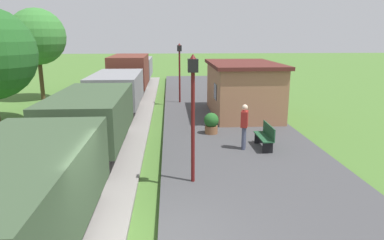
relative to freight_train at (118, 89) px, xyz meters
name	(u,v)px	position (x,y,z in m)	size (l,w,h in m)	color
freight_train	(118,89)	(0.00, 0.00, 0.00)	(2.50, 32.60, 2.72)	#384C33
station_hut	(243,88)	(6.80, -1.38, 0.19)	(3.50, 5.80, 2.78)	#9E6B4C
bench_near_hut	(266,136)	(6.50, -7.22, -0.74)	(0.42, 1.50, 0.91)	#1E4C2D
person_waiting	(244,125)	(5.66, -7.29, -0.28)	(0.35, 0.44, 1.71)	#474C66
potted_planter	(211,123)	(4.69, -5.09, -0.74)	(0.64, 0.64, 0.92)	brown
lamp_post_near	(193,96)	(3.55, -10.15, 1.34)	(0.28, 0.28, 3.70)	#591414
lamp_post_far	(179,62)	(3.55, 2.25, 1.34)	(0.28, 0.28, 3.70)	#591414
tree_field_left	(37,37)	(-6.00, 5.22, 2.84)	(3.78, 3.78, 6.21)	#4C3823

